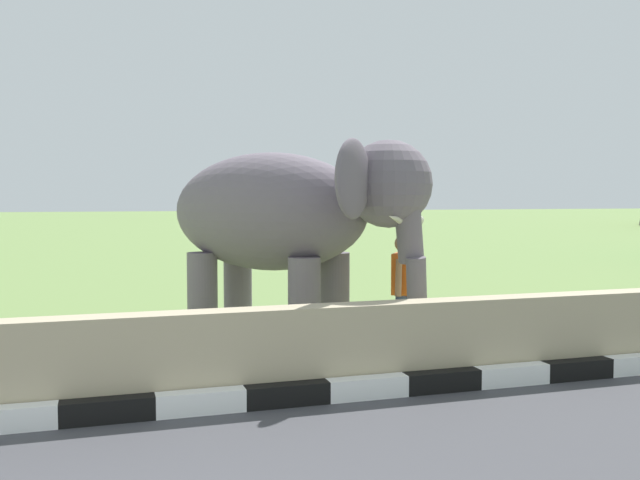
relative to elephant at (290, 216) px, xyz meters
name	(u,v)px	position (x,y,z in m)	size (l,w,h in m)	color
striped_curb	(58,415)	(-2.97, -2.61, -1.81)	(16.20, 0.20, 0.24)	white
barrier_parapet	(289,353)	(-0.62, -2.31, -1.43)	(28.00, 0.36, 1.00)	tan
elephant	(290,216)	(0.00, 0.00, 0.00)	(3.83, 3.84, 2.95)	slate
person_handler	(402,286)	(1.52, -0.52, -1.01)	(0.46, 0.59, 1.66)	navy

